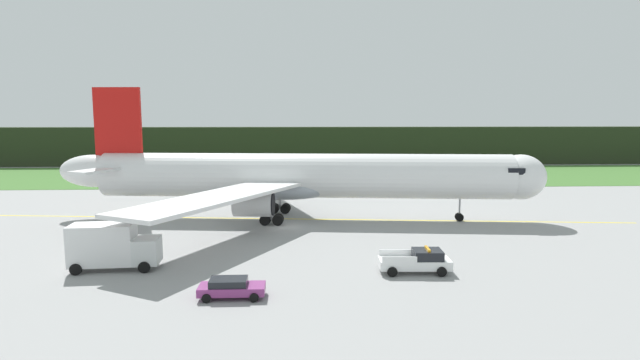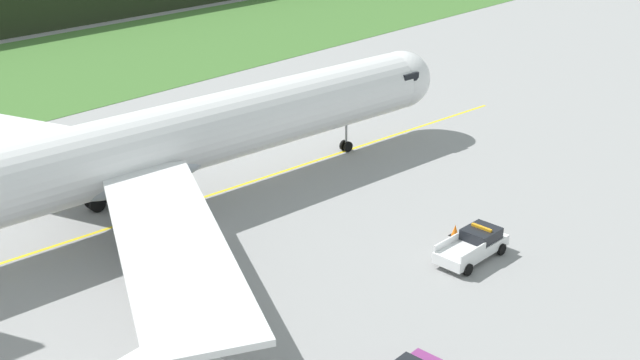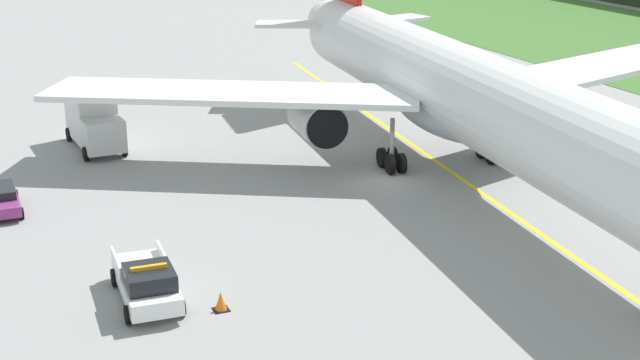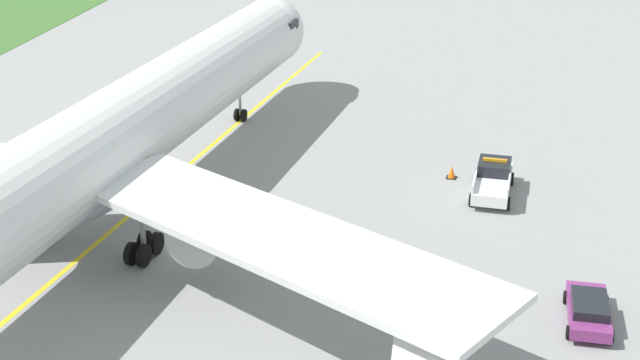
# 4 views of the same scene
# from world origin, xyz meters

# --- Properties ---
(ground) EXTENTS (320.00, 320.00, 0.00)m
(ground) POSITION_xyz_m (0.00, 0.00, 0.00)
(ground) COLOR gray
(taxiway_centerline_main) EXTENTS (74.23, 8.04, 0.01)m
(taxiway_centerline_main) POSITION_xyz_m (1.98, 4.04, 0.00)
(taxiway_centerline_main) COLOR yellow
(taxiway_centerline_main) RESTS_ON ground
(airliner) EXTENTS (56.15, 46.41, 15.17)m
(airliner) POSITION_xyz_m (1.30, 4.12, 4.96)
(airliner) COLOR silver
(airliner) RESTS_ON ground
(ops_pickup_truck) EXTENTS (5.53, 2.54, 1.94)m
(ops_pickup_truck) POSITION_xyz_m (10.32, -16.22, 0.90)
(ops_pickup_truck) COLOR white
(ops_pickup_truck) RESTS_ON ground
(apron_cone) EXTENTS (0.63, 0.63, 0.79)m
(apron_cone) POSITION_xyz_m (12.18, -13.67, 0.38)
(apron_cone) COLOR black
(apron_cone) RESTS_ON ground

